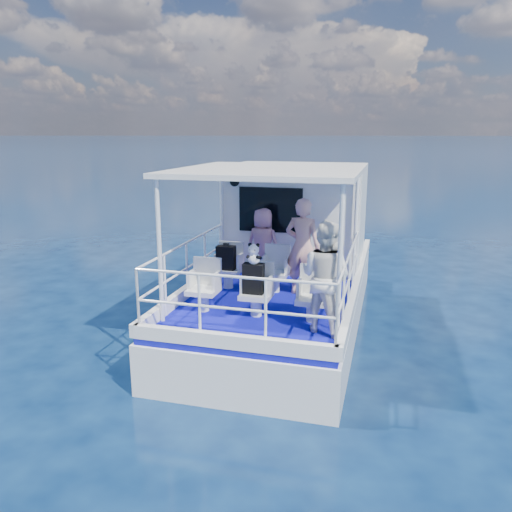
{
  "coord_description": "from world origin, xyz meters",
  "views": [
    {
      "loc": [
        1.97,
        -8.38,
        3.74
      ],
      "look_at": [
        -0.19,
        -0.4,
        1.71
      ],
      "focal_mm": 35.0,
      "sensor_mm": 36.0,
      "label": 1
    }
  ],
  "objects_px": {
    "passenger_stbd_aft": "(325,277)",
    "backpack_center": "(253,279)",
    "passenger_port_fwd": "(263,244)",
    "panda": "(254,254)"
  },
  "relations": [
    {
      "from": "passenger_stbd_aft",
      "to": "backpack_center",
      "type": "bearing_deg",
      "value": 9.1
    },
    {
      "from": "passenger_port_fwd",
      "to": "passenger_stbd_aft",
      "type": "relative_size",
      "value": 0.87
    },
    {
      "from": "passenger_port_fwd",
      "to": "backpack_center",
      "type": "height_order",
      "value": "passenger_port_fwd"
    },
    {
      "from": "passenger_stbd_aft",
      "to": "backpack_center",
      "type": "xyz_separation_m",
      "value": [
        -1.17,
        0.31,
        -0.2
      ]
    },
    {
      "from": "passenger_stbd_aft",
      "to": "passenger_port_fwd",
      "type": "bearing_deg",
      "value": -32.82
    },
    {
      "from": "panda",
      "to": "passenger_port_fwd",
      "type": "bearing_deg",
      "value": 100.61
    },
    {
      "from": "passenger_port_fwd",
      "to": "passenger_stbd_aft",
      "type": "distance_m",
      "value": 2.82
    },
    {
      "from": "passenger_stbd_aft",
      "to": "panda",
      "type": "bearing_deg",
      "value": 9.79
    },
    {
      "from": "passenger_port_fwd",
      "to": "panda",
      "type": "relative_size",
      "value": 4.34
    },
    {
      "from": "backpack_center",
      "to": "panda",
      "type": "xyz_separation_m",
      "value": [
        0.01,
        -0.02,
        0.41
      ]
    }
  ]
}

